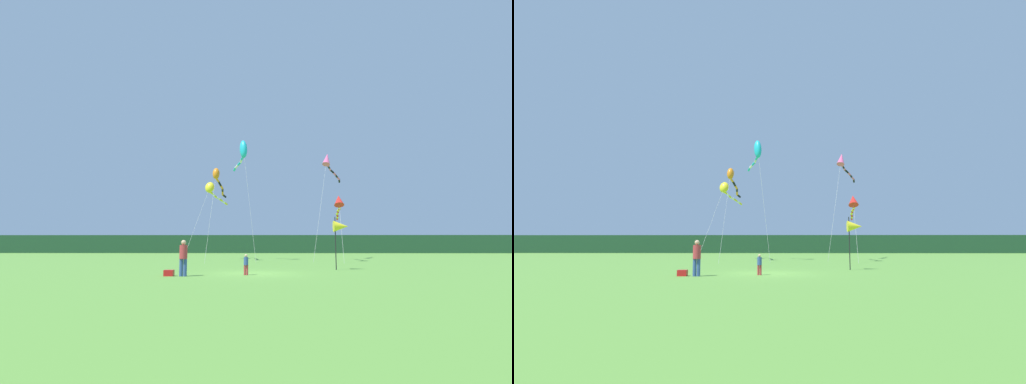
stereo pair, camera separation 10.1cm
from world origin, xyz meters
TOP-DOWN VIEW (x-y plane):
  - ground_plane at (0.00, 0.00)m, footprint 120.00×120.00m
  - distant_treeline at (0.00, 45.00)m, footprint 108.00×2.51m
  - person_adult at (-3.48, -1.89)m, footprint 0.39×0.39m
  - person_child at (-0.40, -1.07)m, footprint 0.23×0.23m
  - cooler_box at (-4.21, -1.74)m, footprint 0.47×0.40m
  - banner_flag_pole at (5.31, 2.89)m, footprint 0.90×0.70m
  - kite_cyan at (-1.41, 15.15)m, footprint 2.47×5.84m
  - kite_yellow at (-4.85, 18.08)m, footprint 3.29×7.98m
  - kite_red at (7.40, 13.83)m, footprint 1.18×6.75m
  - kite_rainbow at (7.30, 18.29)m, footprint 4.36×8.79m
  - kite_orange at (-3.79, 14.71)m, footprint 0.96×8.48m

SIDE VIEW (x-z plane):
  - ground_plane at x=0.00m, z-range 0.00..0.00m
  - cooler_box at x=-4.21m, z-range 0.00..0.30m
  - person_child at x=-0.40m, z-range 0.06..1.12m
  - person_adult at x=-3.48m, z-range 0.10..1.89m
  - distant_treeline at x=0.00m, z-range 0.00..2.99m
  - banner_flag_pole at x=5.31m, z-range 1.01..4.26m
  - kite_red at x=7.40m, z-range 2.24..8.35m
  - kite_yellow at x=-4.85m, z-range 3.16..11.14m
  - kite_orange at x=-3.79m, z-range 3.41..12.10m
  - kite_rainbow at x=7.30m, z-range 4.50..15.50m
  - kite_cyan at x=-1.41m, z-range 4.68..16.24m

